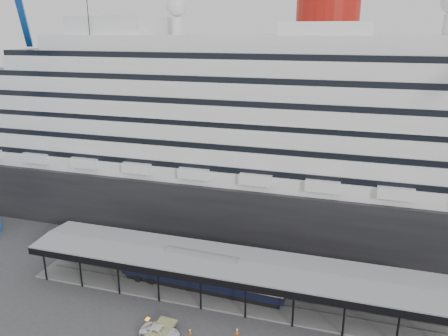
% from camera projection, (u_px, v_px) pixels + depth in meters
% --- Properties ---
extents(ground, '(200.00, 200.00, 0.00)m').
position_uv_depth(ground, '(221.00, 317.00, 53.51)').
color(ground, '#39393B').
rests_on(ground, ground).
extents(cruise_ship, '(130.00, 30.00, 43.90)m').
position_uv_depth(cruise_ship, '(275.00, 121.00, 77.15)').
color(cruise_ship, black).
rests_on(cruise_ship, ground).
extents(platform_canopy, '(56.00, 9.18, 5.30)m').
position_uv_depth(platform_canopy, '(232.00, 279.00, 57.36)').
color(platform_canopy, slate).
rests_on(platform_canopy, ground).
extents(port_truck, '(4.76, 2.44, 1.28)m').
position_uv_depth(port_truck, '(160.00, 332.00, 49.92)').
color(port_truck, white).
rests_on(port_truck, ground).
extents(pullman_carriage, '(22.99, 3.90, 22.47)m').
position_uv_depth(pullman_carriage, '(202.00, 272.00, 58.42)').
color(pullman_carriage, black).
rests_on(pullman_carriage, ground).
extents(traffic_cone_left, '(0.50, 0.50, 0.84)m').
position_uv_depth(traffic_cone_left, '(155.00, 323.00, 51.81)').
color(traffic_cone_left, orange).
rests_on(traffic_cone_left, ground).
extents(traffic_cone_mid, '(0.44, 0.44, 0.71)m').
position_uv_depth(traffic_cone_mid, '(190.00, 331.00, 50.60)').
color(traffic_cone_mid, '#CE530B').
rests_on(traffic_cone_mid, ground).
extents(traffic_cone_right, '(0.48, 0.48, 0.79)m').
position_uv_depth(traffic_cone_right, '(237.00, 330.00, 50.61)').
color(traffic_cone_right, '#FB5E0D').
rests_on(traffic_cone_right, ground).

